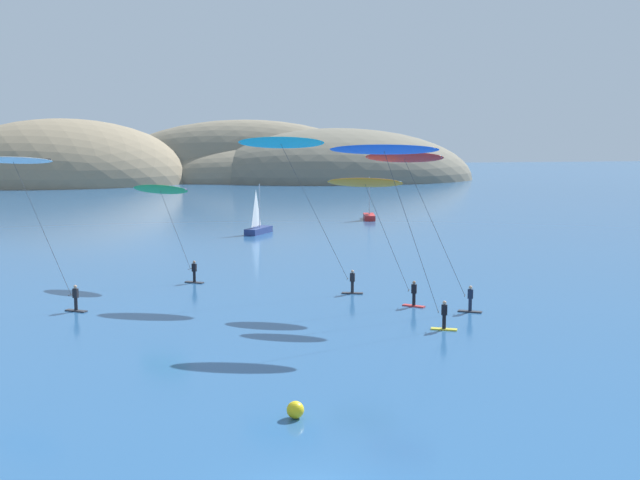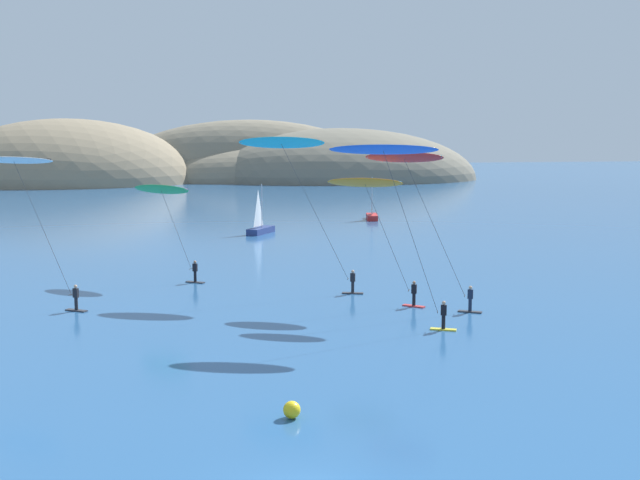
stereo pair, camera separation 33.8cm
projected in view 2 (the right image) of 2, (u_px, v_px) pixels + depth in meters
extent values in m
ellipsoid|color=#84755B|center=(68.00, 183.00, 193.39)|extent=(62.36, 51.47, 30.83)
ellipsoid|color=#7A705B|center=(250.00, 180.00, 206.20)|extent=(74.49, 25.55, 30.82)
ellipsoid|color=#6B6656|center=(341.00, 180.00, 207.73)|extent=(72.23, 51.20, 26.59)
ellipsoid|color=#7A705B|center=(295.00, 180.00, 206.48)|extent=(77.61, 36.45, 20.12)
cube|color=navy|center=(261.00, 230.00, 92.25)|extent=(3.87, 4.75, 0.70)
cone|color=navy|center=(270.00, 228.00, 94.47)|extent=(1.77, 2.16, 0.67)
cylinder|color=#B2B2B7|center=(262.00, 206.00, 92.17)|extent=(0.12, 0.12, 5.00)
pyramid|color=white|center=(258.00, 208.00, 91.36)|extent=(1.08, 1.53, 4.25)
cylinder|color=#A5A5AD|center=(258.00, 226.00, 91.62)|extent=(1.08, 1.53, 0.08)
cube|color=#B22323|center=(372.00, 217.00, 107.87)|extent=(2.51, 5.00, 0.70)
cone|color=#B22323|center=(371.00, 215.00, 110.25)|extent=(1.16, 2.26, 0.67)
cylinder|color=#B2B2B7|center=(372.00, 196.00, 107.80)|extent=(0.12, 0.12, 5.00)
pyramid|color=white|center=(372.00, 197.00, 106.93)|extent=(0.51, 1.77, 4.25)
cylinder|color=#A5A5AD|center=(372.00, 213.00, 107.20)|extent=(0.51, 1.77, 0.08)
cube|color=red|center=(414.00, 306.00, 52.60)|extent=(1.35, 1.34, 0.08)
cylinder|color=black|center=(414.00, 299.00, 52.55)|extent=(0.22, 0.22, 0.80)
cube|color=black|center=(414.00, 289.00, 52.46)|extent=(0.39, 0.34, 0.60)
sphere|color=#9E7051|center=(414.00, 283.00, 52.40)|extent=(0.22, 0.22, 0.22)
cylinder|color=black|center=(409.00, 290.00, 52.57)|extent=(0.30, 0.50, 0.04)
ellipsoid|color=orange|center=(365.00, 183.00, 52.48)|extent=(5.09, 3.62, 0.83)
cylinder|color=#0F7FE5|center=(365.00, 182.00, 52.47)|extent=(4.30, 2.48, 0.16)
cylinder|color=#333338|center=(387.00, 237.00, 52.53)|extent=(2.66, 1.49, 6.95)
cube|color=#2D2D33|center=(353.00, 293.00, 56.94)|extent=(1.54, 0.91, 0.08)
cylinder|color=black|center=(353.00, 287.00, 56.88)|extent=(0.22, 0.22, 0.80)
cube|color=black|center=(353.00, 277.00, 56.79)|extent=(0.39, 0.32, 0.60)
sphere|color=tan|center=(353.00, 271.00, 56.74)|extent=(0.22, 0.22, 0.22)
cylinder|color=black|center=(348.00, 279.00, 56.88)|extent=(0.27, 0.52, 0.04)
ellipsoid|color=#23B2C6|center=(281.00, 143.00, 56.62)|extent=(6.26, 3.84, 0.98)
cylinder|color=#DB4C38|center=(281.00, 142.00, 56.61)|extent=(5.48, 2.64, 0.16)
cylinder|color=#333338|center=(315.00, 212.00, 56.76)|extent=(4.41, 2.05, 9.52)
cube|color=yellow|center=(443.00, 329.00, 46.23)|extent=(1.51, 1.05, 0.08)
cylinder|color=black|center=(443.00, 322.00, 46.18)|extent=(0.22, 0.22, 0.80)
cube|color=black|center=(444.00, 310.00, 46.09)|extent=(0.39, 0.31, 0.60)
sphere|color=tan|center=(444.00, 303.00, 46.03)|extent=(0.22, 0.22, 0.22)
cylinder|color=black|center=(438.00, 312.00, 46.15)|extent=(0.23, 0.53, 0.04)
ellipsoid|color=blue|center=(383.00, 150.00, 45.40)|extent=(6.32, 3.55, 0.74)
cylinder|color=gold|center=(383.00, 149.00, 45.40)|extent=(5.58, 2.28, 0.16)
cylinder|color=#333338|center=(411.00, 232.00, 45.78)|extent=(3.03, 1.18, 9.21)
cube|color=#2D2D33|center=(195.00, 282.00, 61.23)|extent=(1.45, 1.21, 0.08)
cylinder|color=black|center=(195.00, 276.00, 61.17)|extent=(0.22, 0.22, 0.80)
cube|color=black|center=(195.00, 267.00, 61.08)|extent=(0.39, 0.37, 0.60)
sphere|color=#9E7051|center=(195.00, 262.00, 61.03)|extent=(0.22, 0.22, 0.22)
cylinder|color=black|center=(191.00, 269.00, 61.26)|extent=(0.39, 0.44, 0.04)
ellipsoid|color=green|center=(161.00, 189.00, 61.74)|extent=(4.73, 4.31, 0.93)
cylinder|color=#D660B7|center=(161.00, 189.00, 61.73)|extent=(3.83, 3.32, 0.16)
cylinder|color=#333338|center=(176.00, 229.00, 61.50)|extent=(2.09, 1.80, 5.90)
cube|color=#2D2D33|center=(76.00, 310.00, 51.27)|extent=(1.45, 1.20, 0.08)
cylinder|color=black|center=(76.00, 304.00, 51.22)|extent=(0.22, 0.22, 0.80)
cube|color=black|center=(76.00, 293.00, 51.13)|extent=(0.39, 0.36, 0.60)
sphere|color=tan|center=(76.00, 286.00, 51.07)|extent=(0.22, 0.22, 0.22)
cylinder|color=black|center=(71.00, 294.00, 51.27)|extent=(0.34, 0.48, 0.04)
ellipsoid|color=white|center=(14.00, 160.00, 51.64)|extent=(5.88, 4.61, 0.65)
cylinder|color=black|center=(14.00, 159.00, 51.63)|extent=(4.93, 3.41, 0.16)
cylinder|color=#333338|center=(43.00, 228.00, 51.46)|extent=(3.43, 2.34, 8.43)
cube|color=#2D2D33|center=(470.00, 312.00, 50.90)|extent=(1.47, 1.16, 0.08)
cylinder|color=#192338|center=(470.00, 305.00, 50.84)|extent=(0.22, 0.22, 0.80)
cube|color=#192338|center=(470.00, 294.00, 50.75)|extent=(0.39, 0.34, 0.60)
sphere|color=tan|center=(471.00, 288.00, 50.70)|extent=(0.22, 0.22, 0.22)
cylinder|color=black|center=(465.00, 296.00, 50.86)|extent=(0.30, 0.50, 0.04)
ellipsoid|color=red|center=(404.00, 157.00, 50.79)|extent=(4.95, 3.38, 0.83)
cylinder|color=#23D6DB|center=(404.00, 157.00, 50.79)|extent=(4.28, 2.42, 0.16)
cylinder|color=#333338|center=(434.00, 227.00, 50.83)|extent=(3.55, 1.94, 8.63)
sphere|color=yellow|center=(292.00, 410.00, 31.71)|extent=(0.70, 0.70, 0.70)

